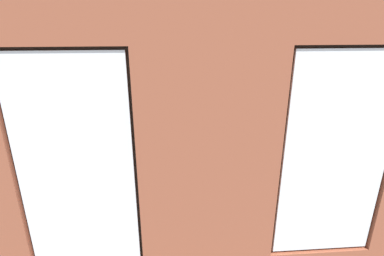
{
  "coord_description": "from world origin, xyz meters",
  "views": [
    {
      "loc": [
        0.35,
        5.26,
        2.87
      ],
      "look_at": [
        -0.03,
        0.4,
        1.09
      ],
      "focal_mm": 28.0,
      "sensor_mm": 36.0,
      "label": 1
    }
  ],
  "objects_px": {
    "potted_plant_near_tv": "(53,163)",
    "papasan_chair": "(149,124)",
    "cup_ceramic": "(174,146)",
    "potted_plant_beside_window_right": "(96,220)",
    "remote_black": "(208,141)",
    "potted_plant_corner_near_left": "(279,112)",
    "remote_silver": "(192,144)",
    "couch_by_window": "(210,231)",
    "coffee_table": "(192,147)",
    "candle_jar": "(184,141)",
    "potted_plant_by_left_couch": "(271,132)",
    "potted_plant_between_couches": "(314,195)",
    "tv_flatscreen": "(41,128)",
    "couch_left": "(316,161)",
    "potted_plant_foreground_right": "(86,112)",
    "media_console": "(47,161)",
    "potted_plant_mid_room_small": "(209,135)"
  },
  "relations": [
    {
      "from": "potted_plant_near_tv",
      "to": "papasan_chair",
      "type": "bearing_deg",
      "value": -116.67
    },
    {
      "from": "cup_ceramic",
      "to": "potted_plant_beside_window_right",
      "type": "height_order",
      "value": "potted_plant_beside_window_right"
    },
    {
      "from": "remote_black",
      "to": "potted_plant_corner_near_left",
      "type": "xyz_separation_m",
      "value": [
        -2.1,
        -1.63,
        0.1
      ]
    },
    {
      "from": "cup_ceramic",
      "to": "remote_silver",
      "type": "relative_size",
      "value": 0.47
    },
    {
      "from": "remote_black",
      "to": "papasan_chair",
      "type": "height_order",
      "value": "papasan_chair"
    },
    {
      "from": "couch_by_window",
      "to": "papasan_chair",
      "type": "xyz_separation_m",
      "value": [
        0.99,
        -3.94,
        0.1
      ]
    },
    {
      "from": "coffee_table",
      "to": "potted_plant_beside_window_right",
      "type": "height_order",
      "value": "potted_plant_beside_window_right"
    },
    {
      "from": "candle_jar",
      "to": "potted_plant_near_tv",
      "type": "bearing_deg",
      "value": 32.61
    },
    {
      "from": "papasan_chair",
      "to": "cup_ceramic",
      "type": "bearing_deg",
      "value": 111.31
    },
    {
      "from": "coffee_table",
      "to": "potted_plant_by_left_couch",
      "type": "height_order",
      "value": "potted_plant_by_left_couch"
    },
    {
      "from": "papasan_chair",
      "to": "potted_plant_between_couches",
      "type": "distance_m",
      "value": 4.55
    },
    {
      "from": "candle_jar",
      "to": "potted_plant_corner_near_left",
      "type": "bearing_deg",
      "value": -147.33
    },
    {
      "from": "remote_silver",
      "to": "cup_ceramic",
      "type": "bearing_deg",
      "value": -31.66
    },
    {
      "from": "cup_ceramic",
      "to": "tv_flatscreen",
      "type": "height_order",
      "value": "tv_flatscreen"
    },
    {
      "from": "potted_plant_between_couches",
      "to": "potted_plant_by_left_couch",
      "type": "bearing_deg",
      "value": -99.56
    },
    {
      "from": "couch_left",
      "to": "potted_plant_foreground_right",
      "type": "distance_m",
      "value": 5.45
    },
    {
      "from": "cup_ceramic",
      "to": "candle_jar",
      "type": "relative_size",
      "value": 0.68
    },
    {
      "from": "candle_jar",
      "to": "potted_plant_foreground_right",
      "type": "distance_m",
      "value": 2.9
    },
    {
      "from": "candle_jar",
      "to": "tv_flatscreen",
      "type": "xyz_separation_m",
      "value": [
        2.7,
        0.31,
        0.47
      ]
    },
    {
      "from": "coffee_table",
      "to": "tv_flatscreen",
      "type": "relative_size",
      "value": 1.03
    },
    {
      "from": "papasan_chair",
      "to": "potted_plant_corner_near_left",
      "type": "distance_m",
      "value": 3.45
    },
    {
      "from": "papasan_chair",
      "to": "coffee_table",
      "type": "bearing_deg",
      "value": 125.03
    },
    {
      "from": "potted_plant_by_left_couch",
      "to": "potted_plant_between_couches",
      "type": "bearing_deg",
      "value": 80.44
    },
    {
      "from": "potted_plant_beside_window_right",
      "to": "remote_silver",
      "type": "bearing_deg",
      "value": -117.17
    },
    {
      "from": "papasan_chair",
      "to": "potted_plant_by_left_couch",
      "type": "distance_m",
      "value": 2.96
    },
    {
      "from": "cup_ceramic",
      "to": "candle_jar",
      "type": "bearing_deg",
      "value": -134.12
    },
    {
      "from": "media_console",
      "to": "potted_plant_mid_room_small",
      "type": "xyz_separation_m",
      "value": [
        -3.3,
        -1.0,
        0.04
      ]
    },
    {
      "from": "couch_by_window",
      "to": "potted_plant_beside_window_right",
      "type": "distance_m",
      "value": 1.42
    },
    {
      "from": "potted_plant_beside_window_right",
      "to": "potted_plant_mid_room_small",
      "type": "height_order",
      "value": "potted_plant_beside_window_right"
    },
    {
      "from": "couch_left",
      "to": "papasan_chair",
      "type": "relative_size",
      "value": 1.95
    },
    {
      "from": "cup_ceramic",
      "to": "potted_plant_foreground_right",
      "type": "xyz_separation_m",
      "value": [
        2.17,
        -1.86,
        0.21
      ]
    },
    {
      "from": "couch_left",
      "to": "tv_flatscreen",
      "type": "height_order",
      "value": "tv_flatscreen"
    },
    {
      "from": "cup_ceramic",
      "to": "couch_by_window",
      "type": "bearing_deg",
      "value": 99.47
    },
    {
      "from": "tv_flatscreen",
      "to": "remote_silver",
      "type": "bearing_deg",
      "value": -175.92
    },
    {
      "from": "potted_plant_by_left_couch",
      "to": "potted_plant_mid_room_small",
      "type": "bearing_deg",
      "value": -4.15
    },
    {
      "from": "candle_jar",
      "to": "remote_black",
      "type": "bearing_deg",
      "value": -175.31
    },
    {
      "from": "remote_black",
      "to": "papasan_chair",
      "type": "bearing_deg",
      "value": -134.6
    },
    {
      "from": "remote_silver",
      "to": "couch_left",
      "type": "bearing_deg",
      "value": 112.68
    },
    {
      "from": "potted_plant_near_tv",
      "to": "potted_plant_by_left_couch",
      "type": "height_order",
      "value": "potted_plant_near_tv"
    },
    {
      "from": "remote_black",
      "to": "potted_plant_between_couches",
      "type": "relative_size",
      "value": 0.13
    },
    {
      "from": "candle_jar",
      "to": "potted_plant_corner_near_left",
      "type": "xyz_separation_m",
      "value": [
        -2.61,
        -1.67,
        0.05
      ]
    },
    {
      "from": "couch_left",
      "to": "media_console",
      "type": "distance_m",
      "value": 5.18
    },
    {
      "from": "couch_by_window",
      "to": "remote_black",
      "type": "height_order",
      "value": "couch_by_window"
    },
    {
      "from": "couch_by_window",
      "to": "remote_black",
      "type": "relative_size",
      "value": 10.28
    },
    {
      "from": "cup_ceramic",
      "to": "media_console",
      "type": "bearing_deg",
      "value": 1.88
    },
    {
      "from": "couch_left",
      "to": "cup_ceramic",
      "type": "bearing_deg",
      "value": -100.32
    },
    {
      "from": "remote_silver",
      "to": "potted_plant_mid_room_small",
      "type": "bearing_deg",
      "value": -169.0
    },
    {
      "from": "papasan_chair",
      "to": "potted_plant_foreground_right",
      "type": "relative_size",
      "value": 0.77
    },
    {
      "from": "couch_by_window",
      "to": "couch_left",
      "type": "relative_size",
      "value": 0.89
    },
    {
      "from": "tv_flatscreen",
      "to": "potted_plant_beside_window_right",
      "type": "distance_m",
      "value": 2.88
    }
  ]
}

